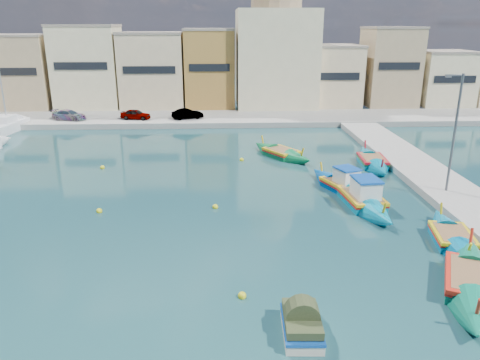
# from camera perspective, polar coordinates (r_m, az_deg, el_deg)

# --- Properties ---
(ground) EXTENTS (160.00, 160.00, 0.00)m
(ground) POSITION_cam_1_polar(r_m,az_deg,el_deg) (24.84, -8.75, -7.60)
(ground) COLOR #112C34
(ground) RESTS_ON ground
(north_quay) EXTENTS (80.00, 8.00, 0.60)m
(north_quay) POSITION_cam_1_polar(r_m,az_deg,el_deg) (55.26, -5.32, 7.43)
(north_quay) COLOR gray
(north_quay) RESTS_ON ground
(north_townhouses) EXTENTS (83.20, 7.87, 10.19)m
(north_townhouses) POSITION_cam_1_polar(r_m,az_deg,el_deg) (61.93, 1.22, 13.09)
(north_townhouses) COLOR beige
(north_townhouses) RESTS_ON ground
(church_block) EXTENTS (10.00, 10.00, 19.10)m
(church_block) POSITION_cam_1_polar(r_m,az_deg,el_deg) (62.63, 4.36, 16.23)
(church_block) COLOR beige
(church_block) RESTS_ON ground
(quay_street_lamp) EXTENTS (1.18, 0.16, 8.00)m
(quay_street_lamp) POSITION_cam_1_polar(r_m,az_deg,el_deg) (32.40, 24.60, 5.25)
(quay_street_lamp) COLOR #595B60
(quay_street_lamp) RESTS_ON ground
(parked_cars) EXTENTS (17.09, 2.41, 1.14)m
(parked_cars) POSITION_cam_1_polar(r_m,az_deg,el_deg) (54.63, -13.88, 7.77)
(parked_cars) COLOR #4C1919
(parked_cars) RESTS_ON north_quay
(luzzu_turquoise_cabin) EXTENTS (2.79, 9.26, 2.93)m
(luzzu_turquoise_cabin) POSITION_cam_1_polar(r_m,az_deg,el_deg) (30.43, 14.61, -2.28)
(luzzu_turquoise_cabin) COLOR #0083A5
(luzzu_turquoise_cabin) RESTS_ON ground
(luzzu_blue_cabin) EXTENTS (4.34, 7.47, 2.59)m
(luzzu_blue_cabin) POSITION_cam_1_polar(r_m,az_deg,el_deg) (32.76, 12.38, -0.67)
(luzzu_blue_cabin) COLOR #004B9E
(luzzu_blue_cabin) RESTS_ON ground
(luzzu_cyan_mid) EXTENTS (2.48, 8.14, 2.37)m
(luzzu_cyan_mid) POSITION_cam_1_polar(r_m,az_deg,el_deg) (39.16, 15.83, 2.10)
(luzzu_cyan_mid) COLOR #007699
(luzzu_cyan_mid) RESTS_ON ground
(luzzu_green) EXTENTS (5.57, 7.22, 2.32)m
(luzzu_green) POSITION_cam_1_polar(r_m,az_deg,el_deg) (40.27, 5.05, 3.19)
(luzzu_green) COLOR #0A703C
(luzzu_green) RESTS_ON ground
(luzzu_blue_south) EXTENTS (5.74, 9.04, 2.61)m
(luzzu_blue_south) POSITION_cam_1_polar(r_m,az_deg,el_deg) (22.81, 26.38, -11.20)
(luzzu_blue_south) COLOR #0B7456
(luzzu_blue_south) RESTS_ON ground
(luzzu_cyan_south) EXTENTS (3.06, 7.26, 2.19)m
(luzzu_cyan_south) POSITION_cam_1_polar(r_m,az_deg,el_deg) (26.81, 24.43, -6.57)
(luzzu_cyan_south) COLOR #006E9C
(luzzu_cyan_south) RESTS_ON ground
(tender_near) EXTENTS (1.51, 2.63, 1.26)m
(tender_near) POSITION_cam_1_polar(r_m,az_deg,el_deg) (18.04, 7.52, -17.08)
(tender_near) COLOR beige
(tender_near) RESTS_ON ground
(yacht_north) EXTENTS (3.39, 8.64, 11.24)m
(yacht_north) POSITION_cam_1_polar(r_m,az_deg,el_deg) (57.04, -25.75, 6.18)
(yacht_north) COLOR white
(yacht_north) RESTS_ON ground
(mooring_buoys) EXTENTS (23.78, 20.85, 0.36)m
(mooring_buoys) POSITION_cam_1_polar(r_m,az_deg,el_deg) (30.14, -2.45, -2.43)
(mooring_buoys) COLOR yellow
(mooring_buoys) RESTS_ON ground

